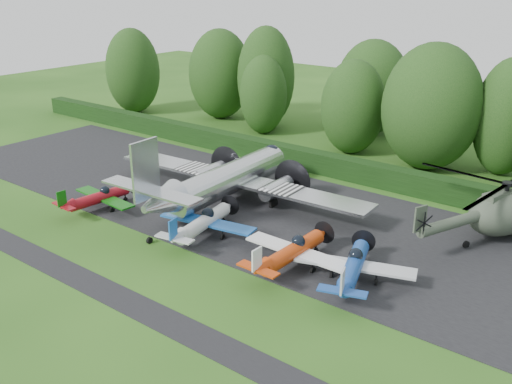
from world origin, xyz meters
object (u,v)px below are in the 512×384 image
Objects in this scene: light_plane_white at (204,222)px; light_plane_red at (100,197)px; light_plane_blue at (354,266)px; light_plane_orange at (293,251)px; helicopter at (503,209)px; transport_plane at (226,179)px.

light_plane_red is at bearing -163.44° from light_plane_white.
light_plane_white is 1.00× the size of light_plane_blue.
light_plane_orange reaches higher than light_plane_white.
light_plane_red is at bearing -177.04° from light_plane_orange.
light_plane_orange is at bearing -152.82° from light_plane_blue.
light_plane_blue is (11.85, 0.71, 0.00)m from light_plane_white.
helicopter is (9.38, 13.05, 1.08)m from light_plane_orange.
light_plane_blue is at bearing -135.07° from helicopter.
light_plane_white reaches higher than light_plane_red.
transport_plane is 15.68m from light_plane_blue.
helicopter is at bearing 47.13° from light_plane_white.
light_plane_orange is (7.74, 0.07, 0.01)m from light_plane_white.
light_plane_blue is (22.17, 1.96, 0.14)m from light_plane_red.
transport_plane reaches higher than light_plane_orange.
transport_plane is at bearing 125.92° from light_plane_white.
light_plane_red is 0.89× the size of light_plane_white.
light_plane_orange is at bearing -147.74° from helicopter.
light_plane_white is at bearing 179.30° from light_plane_orange.
light_plane_blue is 0.51× the size of helicopter.
light_plane_white is (10.32, 1.25, 0.14)m from light_plane_red.
light_plane_red is 0.45× the size of helicopter.
helicopter is at bearing 85.25° from light_plane_blue.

